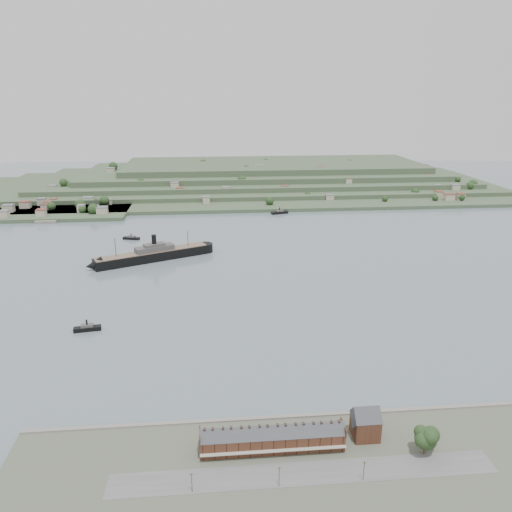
{
  "coord_description": "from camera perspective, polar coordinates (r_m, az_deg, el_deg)",
  "views": [
    {
      "loc": [
        -30.81,
        -325.19,
        132.66
      ],
      "look_at": [
        2.0,
        30.0,
        14.49
      ],
      "focal_mm": 35.0,
      "sensor_mm": 36.0,
      "label": 1
    }
  ],
  "objects": [
    {
      "name": "ferry_west",
      "position": [
        483.48,
        -14.06,
        2.02
      ],
      "size": [
        16.44,
        8.63,
        5.94
      ],
      "color": "black",
      "rests_on": "ground"
    },
    {
      "name": "far_peninsula",
      "position": [
        730.74,
        -0.6,
        8.81
      ],
      "size": [
        760.0,
        309.0,
        30.0
      ],
      "color": "#3E5438",
      "rests_on": "ground"
    },
    {
      "name": "ground",
      "position": [
        352.56,
        0.12,
        -3.77
      ],
      "size": [
        1400.0,
        1400.0,
        0.0
      ],
      "primitive_type": "plane",
      "color": "slate",
      "rests_on": "ground"
    },
    {
      "name": "tugboat",
      "position": [
        308.93,
        -18.72,
        -7.8
      ],
      "size": [
        15.84,
        6.28,
        6.94
      ],
      "color": "black",
      "rests_on": "ground"
    },
    {
      "name": "near_shore",
      "position": [
        193.51,
        5.86,
        -24.65
      ],
      "size": [
        220.0,
        80.0,
        2.6
      ],
      "color": "#4C5142",
      "rests_on": "ground"
    },
    {
      "name": "fig_tree",
      "position": [
        208.92,
        18.96,
        -19.07
      ],
      "size": [
        10.46,
        9.06,
        11.67
      ],
      "color": "#493621",
      "rests_on": "ground"
    },
    {
      "name": "ferry_east",
      "position": [
        569.52,
        2.71,
        5.02
      ],
      "size": [
        20.14,
        10.46,
        7.28
      ],
      "color": "black",
      "rests_on": "ground"
    },
    {
      "name": "gabled_building",
      "position": [
        211.84,
        12.4,
        -18.15
      ],
      "size": [
        10.4,
        10.18,
        14.09
      ],
      "color": "#49291A",
      "rests_on": "ground"
    },
    {
      "name": "steamship",
      "position": [
        417.61,
        -12.07,
        0.08
      ],
      "size": [
        101.05,
        53.52,
        25.79
      ],
      "color": "black",
      "rests_on": "ground"
    },
    {
      "name": "terrace_row",
      "position": [
        202.4,
        1.89,
        -20.12
      ],
      "size": [
        55.6,
        9.8,
        11.07
      ],
      "color": "#49291A",
      "rests_on": "ground"
    }
  ]
}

